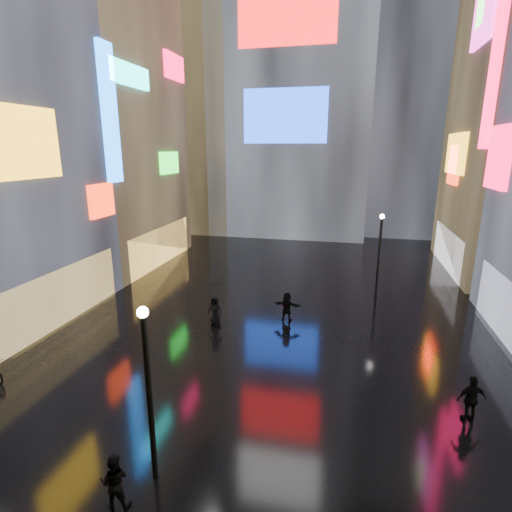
% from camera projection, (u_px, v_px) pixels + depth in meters
% --- Properties ---
extents(ground, '(140.00, 140.00, 0.00)m').
position_uv_depth(ground, '(286.00, 302.00, 24.28)').
color(ground, black).
rests_on(ground, ground).
extents(building_left_far, '(10.28, 12.00, 22.00)m').
position_uv_depth(building_left_far, '(95.00, 122.00, 30.57)').
color(building_left_far, black).
rests_on(building_left_far, ground).
extents(tower_main, '(16.00, 14.20, 42.00)m').
position_uv_depth(tower_main, '(297.00, 31.00, 42.00)').
color(tower_main, black).
rests_on(tower_main, ground).
extents(tower_flank_right, '(12.00, 12.00, 34.00)m').
position_uv_depth(tower_flank_right, '(411.00, 71.00, 42.31)').
color(tower_flank_right, black).
rests_on(tower_flank_right, ground).
extents(tower_flank_left, '(10.00, 10.00, 26.00)m').
position_uv_depth(tower_flank_left, '(195.00, 112.00, 44.65)').
color(tower_flank_left, black).
rests_on(tower_flank_left, ground).
extents(lamp_near, '(0.30, 0.30, 5.20)m').
position_uv_depth(lamp_near, '(148.00, 386.00, 10.57)').
color(lamp_near, black).
rests_on(lamp_near, ground).
extents(lamp_far, '(0.30, 0.30, 5.20)m').
position_uv_depth(lamp_far, '(379.00, 250.00, 24.68)').
color(lamp_far, black).
rests_on(lamp_far, ground).
extents(pedestrian_1, '(0.87, 0.76, 1.54)m').
position_uv_depth(pedestrian_1, '(114.00, 481.00, 10.24)').
color(pedestrian_1, black).
rests_on(pedestrian_1, ground).
extents(pedestrian_3, '(1.07, 0.67, 1.69)m').
position_uv_depth(pedestrian_3, '(471.00, 399.00, 13.48)').
color(pedestrian_3, black).
rests_on(pedestrian_3, ground).
extents(pedestrian_4, '(0.79, 0.53, 1.58)m').
position_uv_depth(pedestrian_4, '(215.00, 310.00, 20.98)').
color(pedestrian_4, black).
rests_on(pedestrian_4, ground).
extents(pedestrian_5, '(1.53, 0.65, 1.60)m').
position_uv_depth(pedestrian_5, '(287.00, 307.00, 21.48)').
color(pedestrian_5, black).
rests_on(pedestrian_5, ground).
extents(umbrella_2, '(1.23, 1.23, 0.82)m').
position_uv_depth(umbrella_2, '(214.00, 289.00, 20.67)').
color(umbrella_2, black).
rests_on(umbrella_2, pedestrian_4).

